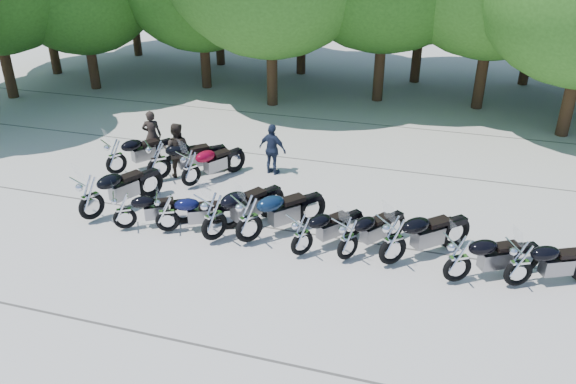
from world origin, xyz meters
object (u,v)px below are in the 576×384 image
(motorcycle_5, at_px, (302,234))
(motorcycle_6, at_px, (348,238))
(rider_2, at_px, (273,149))
(motorcycle_3, at_px, (214,216))
(motorcycle_9, at_px, (520,263))
(motorcycle_1, at_px, (124,210))
(motorcycle_2, at_px, (167,212))
(motorcycle_12, at_px, (190,168))
(rider_1, at_px, (177,150))
(motorcycle_7, at_px, (394,240))
(motorcycle_10, at_px, (115,156))
(motorcycle_0, at_px, (90,197))
(motorcycle_8, at_px, (459,258))
(motorcycle_11, at_px, (158,159))
(rider_0, at_px, (152,135))
(motorcycle_4, at_px, (249,218))

(motorcycle_5, height_order, motorcycle_6, motorcycle_6)
(rider_2, bearing_deg, motorcycle_3, 102.94)
(motorcycle_9, xyz_separation_m, rider_2, (-6.81, 4.10, 0.16))
(motorcycle_6, bearing_deg, motorcycle_1, 37.45)
(motorcycle_2, height_order, motorcycle_12, motorcycle_12)
(rider_2, bearing_deg, motorcycle_9, 163.54)
(motorcycle_12, height_order, rider_1, rider_1)
(motorcycle_2, bearing_deg, motorcycle_7, -114.29)
(motorcycle_9, height_order, motorcycle_10, motorcycle_10)
(motorcycle_0, height_order, motorcycle_5, motorcycle_0)
(motorcycle_5, distance_m, motorcycle_8, 3.48)
(motorcycle_1, distance_m, motorcycle_5, 4.59)
(motorcycle_10, bearing_deg, motorcycle_2, 173.69)
(motorcycle_5, bearing_deg, rider_1, 4.39)
(motorcycle_0, xyz_separation_m, motorcycle_11, (0.51, 2.67, -0.00))
(motorcycle_1, distance_m, motorcycle_10, 3.47)
(rider_0, xyz_separation_m, rider_1, (1.35, -0.94, 0.02))
(motorcycle_2, bearing_deg, motorcycle_6, -114.92)
(motorcycle_3, bearing_deg, rider_2, -61.43)
(motorcycle_2, xyz_separation_m, motorcycle_11, (-1.65, 2.67, 0.12))
(rider_0, distance_m, rider_2, 4.05)
(motorcycle_5, relative_size, motorcycle_10, 0.92)
(motorcycle_6, bearing_deg, motorcycle_3, 36.76)
(motorcycle_6, bearing_deg, motorcycle_2, 35.75)
(motorcycle_4, height_order, rider_0, rider_0)
(motorcycle_1, xyz_separation_m, motorcycle_9, (9.32, 0.24, 0.06))
(motorcycle_2, bearing_deg, motorcycle_10, 23.80)
(motorcycle_3, bearing_deg, motorcycle_12, -24.24)
(motorcycle_3, xyz_separation_m, motorcycle_9, (6.94, 0.11, -0.09))
(motorcycle_9, relative_size, motorcycle_10, 0.96)
(motorcycle_5, xyz_separation_m, rider_1, (-4.78, 3.26, 0.24))
(motorcycle_3, xyz_separation_m, rider_1, (-2.57, 3.22, 0.12))
(motorcycle_5, xyz_separation_m, motorcycle_6, (1.05, 0.13, 0.01))
(motorcycle_3, bearing_deg, motorcycle_7, -147.54)
(motorcycle_8, distance_m, motorcycle_9, 1.27)
(motorcycle_7, relative_size, motorcycle_11, 0.99)
(motorcycle_12, xyz_separation_m, rider_1, (-0.73, 0.64, 0.21))
(motorcycle_6, xyz_separation_m, motorcycle_7, (1.01, 0.07, 0.09))
(rider_1, bearing_deg, motorcycle_4, 125.92)
(rider_1, relative_size, rider_2, 1.07)
(motorcycle_0, bearing_deg, motorcycle_7, -154.01)
(motorcycle_5, distance_m, motorcycle_9, 4.73)
(rider_0, xyz_separation_m, rider_2, (4.05, 0.04, -0.03))
(motorcycle_7, distance_m, rider_0, 9.12)
(motorcycle_8, height_order, motorcycle_10, motorcycle_10)
(motorcycle_8, bearing_deg, rider_1, 37.86)
(motorcycle_1, bearing_deg, motorcycle_10, 3.40)
(motorcycle_4, bearing_deg, rider_2, -39.27)
(motorcycle_6, bearing_deg, motorcycle_9, -144.73)
(motorcycle_3, height_order, motorcycle_7, motorcycle_3)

